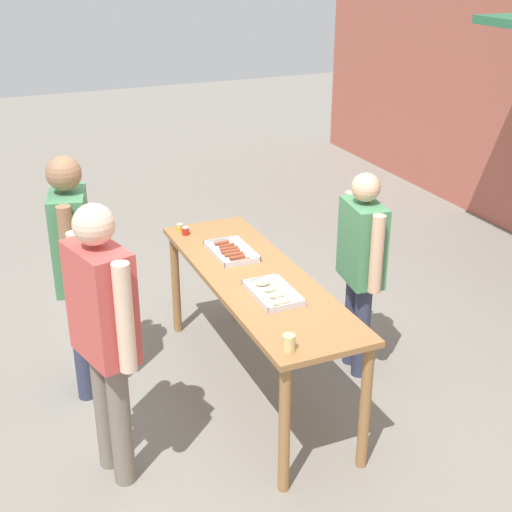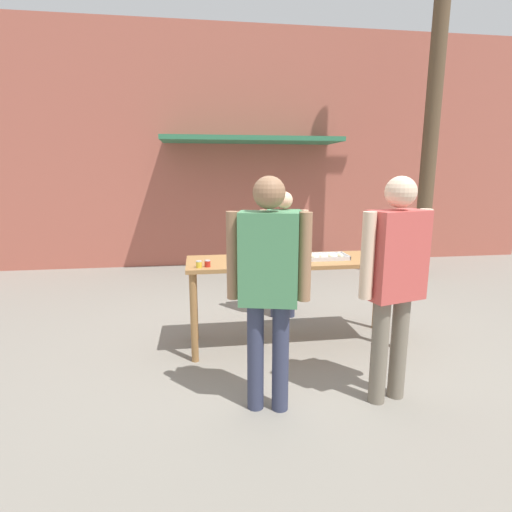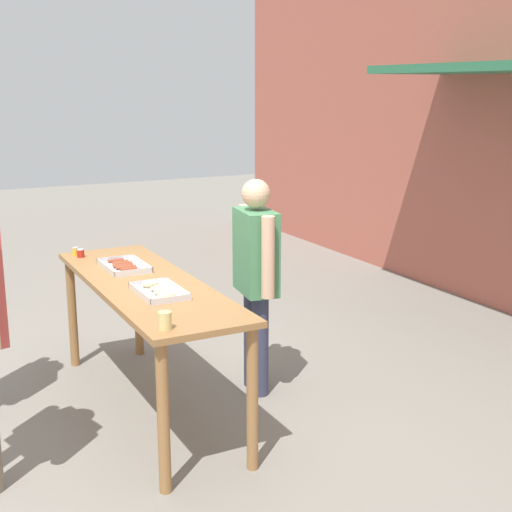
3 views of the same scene
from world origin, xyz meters
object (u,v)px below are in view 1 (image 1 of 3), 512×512
Objects in this scene: food_tray_sausages at (232,252)px; person_customer_holding_hotdog at (73,258)px; food_tray_buns at (273,293)px; person_customer_with_cup at (103,323)px; condiment_jar_mustard at (180,228)px; person_server_behind_table at (361,258)px; beer_cup at (289,343)px; condiment_jar_ketchup at (186,231)px.

food_tray_sausages is 1.16m from person_customer_holding_hotdog.
person_customer_with_cup is (0.17, -1.15, 0.12)m from food_tray_buns.
food_tray_buns is 0.24× the size of person_customer_with_cup.
person_server_behind_table is (1.05, 1.06, -0.02)m from condiment_jar_mustard.
person_server_behind_table is at bearing 131.80° from beer_cup.
person_customer_holding_hotdog is at bearing -96.97° from person_server_behind_table.
food_tray_buns is 6.77× the size of condiment_jar_ketchup.
condiment_jar_mustard is at bearing -47.81° from person_customer_holding_hotdog.
food_tray_sausages is at bearing 20.09° from condiment_jar_mustard.
person_customer_holding_hotdog reaches higher than beer_cup.
food_tray_buns is 0.28× the size of person_server_behind_table.
condiment_jar_mustard is 0.04× the size of person_server_behind_table.
person_server_behind_table is 2.05m from person_customer_with_cup.
food_tray_buns is 1.41m from person_customer_holding_hotdog.
beer_cup is (0.66, -0.20, 0.03)m from food_tray_buns.
food_tray_buns reaches higher than food_tray_sausages.
food_tray_buns is 0.89m from person_server_behind_table.
person_customer_with_cup is (0.45, -2.00, 0.13)m from person_server_behind_table.
beer_cup reaches higher than food_tray_sausages.
condiment_jar_ketchup is at bearing -158.68° from food_tray_sausages.
food_tray_buns is at bearing -63.57° from person_server_behind_table.
person_customer_holding_hotdog reaches higher than condiment_jar_mustard.
food_tray_sausages is 0.54m from condiment_jar_ketchup.
food_tray_buns is at bearing -112.00° from person_customer_holding_hotdog.
condiment_jar_ketchup is at bearing -124.71° from person_server_behind_table.
food_tray_sausages is 1.48m from person_customer_with_cup.
person_customer_with_cup is (1.42, -0.96, 0.11)m from condiment_jar_ketchup.
condiment_jar_ketchup is at bearing -52.25° from person_customer_holding_hotdog.
beer_cup is 0.06× the size of person_customer_holding_hotdog.
person_server_behind_table is (-0.28, 0.85, -0.01)m from food_tray_buns.
food_tray_sausages is 4.50× the size of beer_cup.
condiment_jar_mustard is (-0.58, -0.21, 0.02)m from food_tray_sausages.
food_tray_buns is 1.17m from person_customer_with_cup.
beer_cup is (1.99, 0.01, 0.02)m from condiment_jar_mustard.
food_tray_buns is 4.35× the size of beer_cup.
condiment_jar_mustard reaches higher than food_tray_sausages.
person_server_behind_table is at bearing -91.63° from person_customer_holding_hotdog.
food_tray_buns is 1.26m from condiment_jar_ketchup.
condiment_jar_ketchup is 0.04× the size of person_customer_holding_hotdog.
condiment_jar_ketchup is at bearing 12.24° from condiment_jar_mustard.
person_customer_with_cup is at bearing -34.09° from condiment_jar_ketchup.
food_tray_buns is 6.77× the size of condiment_jar_mustard.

